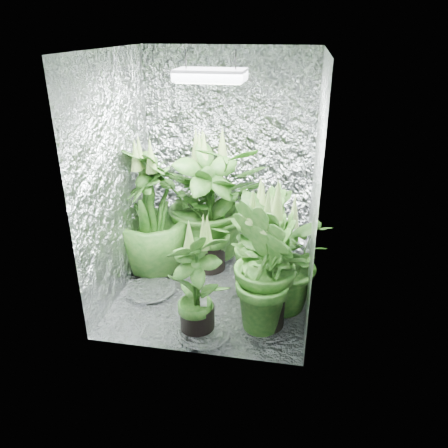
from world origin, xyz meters
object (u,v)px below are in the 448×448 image
object	(u,v)px
grow_lamp	(211,75)
circulation_fan	(285,249)
plant_d	(151,211)
plant_f	(196,284)
plant_g	(267,267)
plant_c	(260,242)
plant_b	(209,210)
plant_a	(210,199)
plant_e	(278,260)

from	to	relation	value
grow_lamp	circulation_fan	bearing A→B (deg)	46.20
grow_lamp	plant_d	distance (m)	1.40
grow_lamp	plant_f	bearing A→B (deg)	-90.92
plant_g	plant_c	bearing A→B (deg)	100.56
plant_d	plant_f	world-z (taller)	plant_d
plant_b	plant_d	xyz separation A→B (m)	(-0.51, -0.13, 0.00)
plant_a	circulation_fan	distance (m)	0.88
plant_b	plant_g	world-z (taller)	plant_b
plant_b	plant_f	bearing A→B (deg)	-83.42
plant_b	plant_e	bearing A→B (deg)	-40.29
plant_b	plant_d	world-z (taller)	plant_d
plant_e	circulation_fan	world-z (taller)	plant_e
grow_lamp	plant_g	size ratio (longest dim) A/B	0.42
plant_a	plant_c	xyz separation A→B (m)	(0.55, -0.53, -0.15)
plant_b	plant_g	bearing A→B (deg)	-53.49
plant_a	plant_c	world-z (taller)	plant_a
grow_lamp	plant_g	xyz separation A→B (m)	(0.49, -0.42, -1.28)
plant_g	circulation_fan	xyz separation A→B (m)	(0.10, 1.03, -0.39)
plant_c	plant_d	distance (m)	1.04
plant_c	plant_b	bearing A→B (deg)	150.00
grow_lamp	plant_a	world-z (taller)	grow_lamp
plant_b	plant_f	xyz separation A→B (m)	(0.11, -0.96, -0.18)
plant_e	grow_lamp	bearing A→B (deg)	162.95
grow_lamp	circulation_fan	distance (m)	1.87
plant_d	plant_g	world-z (taller)	plant_d
plant_a	plant_e	xyz separation A→B (m)	(0.72, -0.81, -0.15)
plant_c	grow_lamp	bearing A→B (deg)	-164.19
grow_lamp	plant_c	bearing A→B (deg)	15.81
plant_a	plant_d	bearing A→B (deg)	-142.05
grow_lamp	plant_f	xyz separation A→B (m)	(-0.01, -0.56, -1.40)
plant_d	circulation_fan	bearing A→B (deg)	15.64
plant_c	plant_f	bearing A→B (deg)	-120.82
grow_lamp	circulation_fan	xyz separation A→B (m)	(0.59, 0.62, -1.67)
plant_b	plant_c	bearing A→B (deg)	-30.00
plant_d	grow_lamp	bearing A→B (deg)	-23.61
plant_a	plant_d	xyz separation A→B (m)	(-0.47, -0.37, -0.01)
grow_lamp	plant_c	distance (m)	1.42
plant_f	plant_g	xyz separation A→B (m)	(0.50, 0.14, 0.12)
plant_c	plant_d	bearing A→B (deg)	170.84
plant_g	circulation_fan	world-z (taller)	plant_g
plant_g	plant_f	bearing A→B (deg)	-164.14
plant_e	circulation_fan	size ratio (longest dim) A/B	2.65
plant_a	plant_c	size ratio (longest dim) A/B	1.27
plant_d	plant_e	size ratio (longest dim) A/B	1.31
grow_lamp	plant_b	distance (m)	1.29
plant_a	plant_g	size ratio (longest dim) A/B	1.10
plant_a	plant_e	bearing A→B (deg)	-48.40
plant_d	circulation_fan	size ratio (longest dim) A/B	3.48
plant_c	plant_f	distance (m)	0.78
plant_b	plant_e	size ratio (longest dim) A/B	1.31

